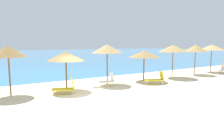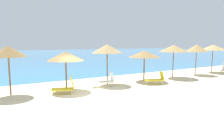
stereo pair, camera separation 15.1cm
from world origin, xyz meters
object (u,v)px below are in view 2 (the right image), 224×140
at_px(beach_umbrella_8, 197,48).
at_px(beach_umbrella_6, 144,54).
at_px(beach_umbrella_4, 66,56).
at_px(lounge_chair_4, 105,80).
at_px(beach_umbrella_5, 107,49).
at_px(lounge_chair_3, 66,87).
at_px(beach_umbrella_3, 8,51).
at_px(beach_umbrella_9, 213,47).
at_px(beach_umbrella_7, 174,48).
at_px(lounge_chair_1, 156,79).

bearing_deg(beach_umbrella_8, beach_umbrella_6, -179.59).
bearing_deg(beach_umbrella_4, lounge_chair_4, -6.43).
distance_m(beach_umbrella_5, lounge_chair_3, 4.42).
relative_size(beach_umbrella_3, lounge_chair_4, 1.78).
bearing_deg(beach_umbrella_9, beach_umbrella_7, -177.47).
xyz_separation_m(beach_umbrella_6, beach_umbrella_9, (9.33, 0.23, 0.41)).
height_order(beach_umbrella_8, lounge_chair_1, beach_umbrella_8).
bearing_deg(lounge_chair_1, beach_umbrella_9, -56.13).
xyz_separation_m(beach_umbrella_5, beach_umbrella_7, (6.48, -0.39, -0.06)).
distance_m(lounge_chair_1, lounge_chair_3, 6.63).
relative_size(beach_umbrella_8, beach_umbrella_9, 1.01).
relative_size(beach_umbrella_7, lounge_chair_4, 1.76).
xyz_separation_m(beach_umbrella_8, lounge_chair_3, (-13.27, -1.01, -2.12)).
bearing_deg(beach_umbrella_9, lounge_chair_3, -175.76).
bearing_deg(beach_umbrella_6, lounge_chair_4, -173.92).
bearing_deg(beach_umbrella_7, beach_umbrella_4, -179.59).
bearing_deg(beach_umbrella_3, beach_umbrella_8, -1.04).
relative_size(lounge_chair_3, lounge_chair_4, 0.91).
distance_m(beach_umbrella_8, lounge_chair_3, 13.48).
height_order(beach_umbrella_6, lounge_chair_1, beach_umbrella_6).
relative_size(lounge_chair_1, lounge_chair_3, 1.03).
bearing_deg(lounge_chair_4, beach_umbrella_5, -23.48).
height_order(lounge_chair_1, lounge_chair_3, lounge_chair_3).
relative_size(beach_umbrella_4, lounge_chair_1, 1.65).
relative_size(lounge_chair_1, lounge_chair_4, 0.94).
height_order(beach_umbrella_4, beach_umbrella_9, beach_umbrella_9).
height_order(beach_umbrella_5, beach_umbrella_6, beach_umbrella_5).
distance_m(beach_umbrella_7, lounge_chair_4, 7.40).
bearing_deg(beach_umbrella_6, beach_umbrella_9, 1.43).
xyz_separation_m(beach_umbrella_4, beach_umbrella_5, (3.28, 0.46, 0.41)).
bearing_deg(lounge_chair_4, beach_umbrella_9, -72.22).
height_order(beach_umbrella_4, beach_umbrella_6, beach_umbrella_4).
xyz_separation_m(beach_umbrella_7, lounge_chair_1, (-3.48, -1.62, -2.15)).
height_order(beach_umbrella_7, beach_umbrella_8, beach_umbrella_8).
bearing_deg(lounge_chair_1, beach_umbrella_7, -42.38).
relative_size(beach_umbrella_4, lounge_chair_3, 1.70).
relative_size(beach_umbrella_3, beach_umbrella_7, 1.01).
xyz_separation_m(beach_umbrella_5, lounge_chair_1, (3.00, -2.00, -2.20)).
distance_m(beach_umbrella_7, lounge_chair_1, 4.40).
distance_m(beach_umbrella_3, lounge_chair_3, 3.83).
distance_m(beach_umbrella_4, lounge_chair_4, 3.22).
bearing_deg(beach_umbrella_6, beach_umbrella_5, 173.78).
height_order(beach_umbrella_6, beach_umbrella_7, beach_umbrella_7).
bearing_deg(beach_umbrella_9, beach_umbrella_4, -178.77).
xyz_separation_m(beach_umbrella_8, lounge_chair_4, (-10.28, -0.45, -2.09)).
xyz_separation_m(beach_umbrella_4, lounge_chair_1, (6.27, -1.55, -1.79)).
xyz_separation_m(beach_umbrella_5, lounge_chair_4, (-0.60, -0.76, -2.17)).
xyz_separation_m(beach_umbrella_4, beach_umbrella_8, (12.95, 0.15, 0.33)).
distance_m(beach_umbrella_5, beach_umbrella_6, 3.27).
relative_size(beach_umbrella_8, lounge_chair_4, 1.78).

